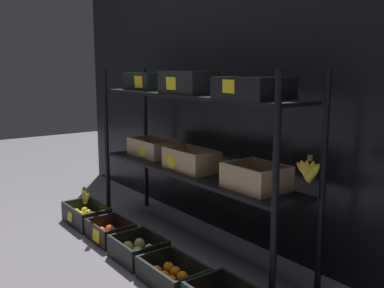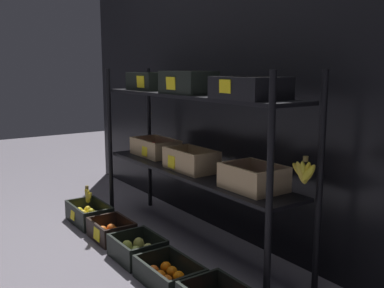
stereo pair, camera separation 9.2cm
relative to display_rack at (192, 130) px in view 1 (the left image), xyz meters
The scene contains 8 objects.
ground_plane 0.73m from the display_rack, 103.50° to the right, with size 10.00×10.00×0.00m, color slate.
storefront_wall 0.41m from the display_rack, 90.11° to the left, with size 4.07×0.12×1.84m, color black.
display_rack is the anchor object (origin of this frame).
crate_ground_lemon 1.07m from the display_rack, 151.83° to the right, with size 0.38×0.23×0.14m.
crate_ground_tangerine 0.87m from the display_rack, 133.09° to the right, with size 0.30×0.23×0.12m.
crate_ground_pear 0.78m from the display_rack, 89.62° to the right, with size 0.30×0.25×0.13m.
crate_ground_right_tangerine 0.87m from the display_rack, 47.37° to the right, with size 0.37×0.24×0.12m.
banana_bunch_loose 1.00m from the display_rack, 152.19° to the right, with size 0.14×0.05×0.13m.
Camera 1 is at (2.10, -1.57, 1.10)m, focal length 40.87 mm.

